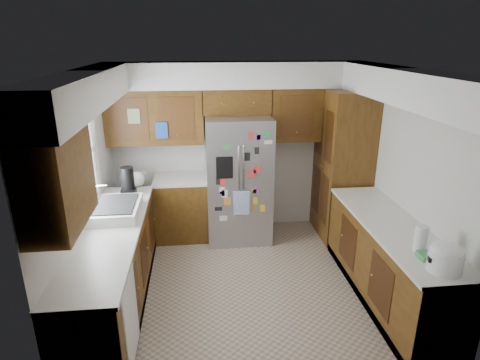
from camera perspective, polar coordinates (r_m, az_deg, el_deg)
name	(u,v)px	position (r m, az deg, el deg)	size (l,w,h in m)	color
floor	(249,281)	(5.04, 1.23, -14.21)	(3.60, 3.60, 0.00)	tan
room_shell	(237,128)	(4.64, -0.49, 7.41)	(3.64, 3.24, 2.52)	beige
left_counter_run	(132,255)	(4.87, -15.13, -10.31)	(1.36, 3.20, 0.92)	#432A0C
right_counter_run	(388,265)	(4.83, 20.32, -11.26)	(0.63, 2.25, 0.92)	#432A0C
pantry	(342,165)	(5.94, 14.36, 2.04)	(0.60, 0.90, 2.15)	#432A0C
fridge	(238,179)	(5.71, -0.25, 0.11)	(0.90, 0.79, 1.80)	gray
bridge_cabinet	(237,101)	(5.67, -0.50, 11.18)	(0.96, 0.34, 0.35)	#432A0C
fridge_top_items	(224,79)	(5.58, -2.33, 14.17)	(0.70, 0.29, 0.29)	blue
sink_assembly	(116,209)	(4.71, -17.26, -3.98)	(0.52, 0.70, 0.37)	white
left_counter_clutter	(131,181)	(5.38, -15.28, -0.13)	(0.33, 0.83, 0.38)	black
rice_cooker	(446,257)	(3.86, 27.23, -9.66)	(0.30, 0.29, 0.25)	white
paper_towel	(421,238)	(4.10, 24.31, -7.59)	(0.11, 0.11, 0.26)	white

